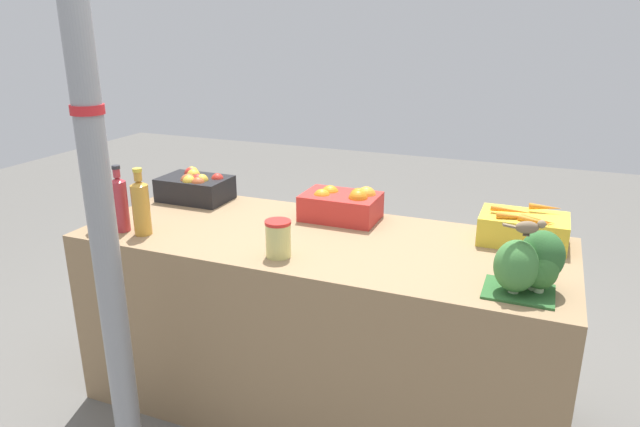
{
  "coord_description": "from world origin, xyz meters",
  "views": [
    {
      "loc": [
        0.81,
        -2.0,
        1.61
      ],
      "look_at": [
        0.0,
        0.0,
        0.88
      ],
      "focal_mm": 32.0,
      "sensor_mm": 36.0,
      "label": 1
    }
  ],
  "objects": [
    {
      "name": "pickle_jar",
      "position": [
        -0.07,
        -0.24,
        0.85
      ],
      "size": [
        0.1,
        0.1,
        0.14
      ],
      "color": "#D1CC75",
      "rests_on": "market_table"
    },
    {
      "name": "apple_crate",
      "position": [
        -0.75,
        0.24,
        0.85
      ],
      "size": [
        0.33,
        0.22,
        0.15
      ],
      "color": "black",
      "rests_on": "market_table"
    },
    {
      "name": "juice_bottle_cloudy",
      "position": [
        -0.89,
        -0.24,
        0.9
      ],
      "size": [
        0.07,
        0.07,
        0.28
      ],
      "color": "beige",
      "rests_on": "market_table"
    },
    {
      "name": "market_table",
      "position": [
        0.0,
        0.0,
        0.39
      ],
      "size": [
        1.96,
        0.76,
        0.78
      ],
      "primitive_type": "cube",
      "color": "#937551",
      "rests_on": "ground_plane"
    },
    {
      "name": "support_pole",
      "position": [
        -0.53,
        -0.62,
        1.32
      ],
      "size": [
        0.1,
        0.1,
        2.63
      ],
      "color": "gray",
      "rests_on": "ground_plane"
    },
    {
      "name": "ground_plane",
      "position": [
        0.0,
        0.0,
        0.0
      ],
      "size": [
        10.0,
        10.0,
        0.0
      ],
      "primitive_type": "plane",
      "color": "#605E59"
    },
    {
      "name": "orange_crate",
      "position": [
        0.01,
        0.25,
        0.85
      ],
      "size": [
        0.33,
        0.22,
        0.15
      ],
      "color": "red",
      "rests_on": "market_table"
    },
    {
      "name": "juice_bottle_ruby",
      "position": [
        -0.79,
        -0.24,
        0.9
      ],
      "size": [
        0.06,
        0.06,
        0.28
      ],
      "color": "#B2333D",
      "rests_on": "market_table"
    },
    {
      "name": "sparrow_bird",
      "position": [
        0.79,
        -0.24,
        1.01
      ],
      "size": [
        0.13,
        0.06,
        0.05
      ],
      "rotation": [
        0.0,
        0.0,
        0.31
      ],
      "color": "#4C3D2D",
      "rests_on": "broccoli_pile"
    },
    {
      "name": "carrot_crate",
      "position": [
        0.76,
        0.24,
        0.84
      ],
      "size": [
        0.33,
        0.23,
        0.15
      ],
      "color": "gold",
      "rests_on": "market_table"
    },
    {
      "name": "broccoli_pile",
      "position": [
        0.81,
        -0.21,
        0.88
      ],
      "size": [
        0.24,
        0.21,
        0.2
      ],
      "color": "#2D602D",
      "rests_on": "market_table"
    },
    {
      "name": "juice_bottle_amber",
      "position": [
        -0.68,
        -0.24,
        0.9
      ],
      "size": [
        0.07,
        0.07,
        0.28
      ],
      "color": "gold",
      "rests_on": "market_table"
    }
  ]
}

